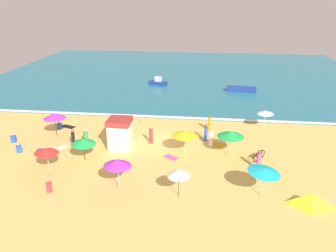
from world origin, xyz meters
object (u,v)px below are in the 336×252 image
at_px(beach_umbrella_3, 83,142).
at_px(beach_umbrella_6, 54,116).
at_px(beach_umbrella_4, 264,171).
at_px(beachgoer_0, 59,126).
at_px(beach_umbrella_2, 266,112).
at_px(beachgoer_6, 86,138).
at_px(beach_umbrella_7, 118,163).
at_px(beachgoer_12, 151,136).
at_px(beach_umbrella_5, 231,134).
at_px(beachgoer_5, 73,139).
at_px(beachgoer_10, 19,148).
at_px(beachgoer_2, 259,160).
at_px(small_boat_1, 158,82).
at_px(beachgoer_4, 49,187).
at_px(beach_umbrella_9, 46,151).
at_px(beachgoer_1, 206,133).
at_px(beachgoer_7, 13,138).
at_px(beachgoer_9, 211,139).
at_px(small_boat_0, 241,89).
at_px(beach_umbrella_8, 179,173).
at_px(lifeguard_cabana, 120,133).
at_px(beach_umbrella_0, 185,134).
at_px(beach_tent, 311,200).
at_px(beachgoer_11, 210,123).

relative_size(beach_umbrella_3, beach_umbrella_6, 1.19).
distance_m(beach_umbrella_4, beachgoer_0, 21.17).
relative_size(beach_umbrella_2, beachgoer_6, 1.31).
distance_m(beach_umbrella_7, beachgoer_12, 7.99).
relative_size(beach_umbrella_5, beachgoer_5, 1.90).
xyz_separation_m(beach_umbrella_4, beachgoer_10, (-19.90, 4.42, -1.61)).
bearing_deg(beachgoer_2, beach_umbrella_6, 166.69).
bearing_deg(beachgoer_6, small_boat_1, 81.38).
bearing_deg(beachgoer_12, beach_umbrella_2, 23.56).
distance_m(beachgoer_4, beachgoer_12, 10.48).
xyz_separation_m(beach_umbrella_5, beachgoer_10, (-18.03, -1.62, -1.58)).
xyz_separation_m(beach_umbrella_9, beachgoer_12, (6.93, 6.14, -1.04)).
bearing_deg(beach_umbrella_4, beachgoer_1, 113.89).
bearing_deg(beachgoer_7, beachgoer_1, 8.10).
bearing_deg(beach_umbrella_3, beachgoer_10, 173.03).
xyz_separation_m(beachgoer_9, beachgoer_12, (-5.44, 0.13, -0.01)).
bearing_deg(beachgoer_2, small_boat_0, 88.60).
xyz_separation_m(beach_umbrella_9, beachgoer_7, (-5.70, 4.83, -1.41)).
xyz_separation_m(beach_umbrella_4, beach_umbrella_8, (-5.59, -0.74, -0.13)).
bearing_deg(beach_umbrella_4, lifeguard_cabana, 150.96).
xyz_separation_m(beach_umbrella_0, beach_umbrella_9, (-10.16, -4.29, -0.11)).
height_order(beach_umbrella_5, beach_umbrella_6, beach_umbrella_6).
height_order(beach_umbrella_2, beachgoer_1, beach_umbrella_2).
distance_m(beach_umbrella_6, beach_umbrella_7, 11.70).
bearing_deg(beachgoer_6, beachgoer_9, 5.33).
xyz_separation_m(beach_umbrella_8, beachgoer_6, (-9.00, 7.18, -1.08)).
distance_m(beach_umbrella_4, beach_tent, 3.40).
xyz_separation_m(beach_umbrella_0, beachgoer_0, (-13.01, 4.12, -1.55)).
xyz_separation_m(beach_umbrella_7, beachgoer_6, (-4.74, 6.66, -1.27)).
distance_m(beach_umbrella_2, beach_umbrella_3, 17.86).
bearing_deg(lifeguard_cabana, beachgoer_9, 8.22).
height_order(beachgoer_7, beachgoer_9, beachgoer_9).
relative_size(beach_umbrella_2, beach_umbrella_7, 0.87).
height_order(beachgoer_0, beachgoer_1, beachgoer_1).
bearing_deg(beach_umbrella_3, beachgoer_4, -99.42).
bearing_deg(beachgoer_0, beachgoer_12, -13.11).
bearing_deg(beachgoer_5, lifeguard_cabana, 4.96).
bearing_deg(beachgoer_6, beachgoer_10, -159.14).
bearing_deg(beachgoer_10, beach_umbrella_6, 63.91).
relative_size(beach_umbrella_6, beachgoer_0, 2.90).
bearing_deg(lifeguard_cabana, beachgoer_12, 26.86).
xyz_separation_m(lifeguard_cabana, beachgoer_4, (-3.13, -7.53, -1.01)).
bearing_deg(small_boat_0, beach_tent, -85.30).
height_order(beachgoer_1, beachgoer_11, beachgoer_11).
distance_m(lifeguard_cabana, beachgoer_12, 2.91).
xyz_separation_m(beach_umbrella_8, beachgoer_12, (-3.28, 8.35, -1.07)).
bearing_deg(beachgoer_6, beach_tent, -22.65).
height_order(beach_umbrella_8, beach_tent, beach_umbrella_8).
distance_m(lifeguard_cabana, beachgoer_7, 10.15).
bearing_deg(beachgoer_12, beach_umbrella_3, -140.89).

